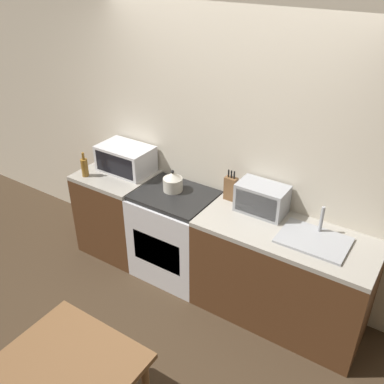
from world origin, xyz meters
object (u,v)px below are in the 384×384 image
object	(u,v)px
stove_range	(175,234)
kettle	(173,182)
dining_table	(67,376)
microwave	(126,159)
toaster_oven	(262,199)
bottle	(85,167)

from	to	relation	value
stove_range	kettle	xyz separation A→B (m)	(-0.05, 0.05, 0.54)
stove_range	kettle	distance (m)	0.55
kettle	dining_table	size ratio (longest dim) A/B	0.26
kettle	microwave	world-z (taller)	microwave
stove_range	kettle	world-z (taller)	kettle
stove_range	microwave	world-z (taller)	microwave
kettle	toaster_oven	size ratio (longest dim) A/B	0.50
kettle	bottle	distance (m)	0.91
kettle	dining_table	world-z (taller)	kettle
stove_range	microwave	xyz separation A→B (m)	(-0.67, 0.11, 0.58)
bottle	stove_range	bearing A→B (deg)	11.54
stove_range	bottle	world-z (taller)	bottle
stove_range	bottle	bearing A→B (deg)	-168.46
kettle	toaster_oven	world-z (taller)	toaster_oven
microwave	stove_range	bearing A→B (deg)	-9.64
kettle	microwave	bearing A→B (deg)	173.87
stove_range	dining_table	world-z (taller)	stove_range
toaster_oven	dining_table	bearing A→B (deg)	-100.31
bottle	toaster_oven	size ratio (longest dim) A/B	0.59
stove_range	microwave	distance (m)	0.90
microwave	bottle	bearing A→B (deg)	-130.75
kettle	dining_table	bearing A→B (deg)	-74.77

